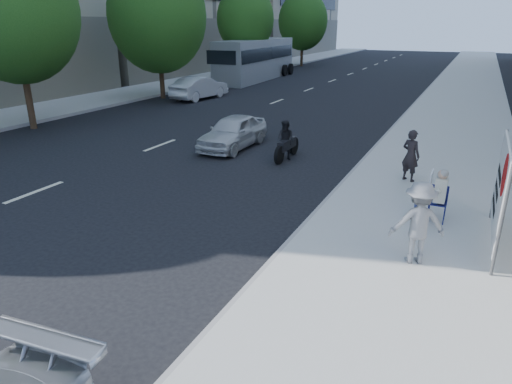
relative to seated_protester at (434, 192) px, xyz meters
The scene contains 15 objects.
ground 6.20m from the seated_protester, 132.41° to the right, with size 160.00×160.00×0.00m, color black.
near_sidewalk 15.49m from the seated_protester, 90.52° to the left, with size 5.00×120.00×0.15m, color #B0AFA5.
far_sidewalk 26.01m from the seated_protester, 143.49° to the left, with size 4.50×120.00×0.15m, color #B0AFA5.
tree_far_b 18.67m from the seated_protester, 169.01° to the left, with size 5.40×5.40×8.24m.
tree_far_c 22.73m from the seated_protester, 142.95° to the left, with size 6.00×6.00×8.47m.
tree_far_d 31.35m from the seated_protester, 125.01° to the left, with size 4.80×4.80×7.65m.
tree_far_e 43.49m from the seated_protester, 114.33° to the left, with size 5.40×5.40×7.89m.
seated_protester is the anchor object (origin of this frame).
jogger 2.31m from the seated_protester, 92.42° to the right, with size 1.08×0.62×1.67m, color gray.
pedestrian_woman 2.96m from the seated_protester, 108.41° to the left, with size 0.57×0.37×1.56m, color black.
protest_banner 1.59m from the seated_protester, 30.26° to the right, with size 0.08×3.06×2.20m.
white_sedan_near 8.97m from the seated_protester, 150.46° to the left, with size 1.50×3.73×1.27m, color silver.
white_sedan_mid 21.13m from the seated_protester, 137.40° to the left, with size 1.51×4.32×1.42m, color silver.
motorcycle 6.53m from the seated_protester, 144.49° to the left, with size 0.70×2.04×1.42m.
bus 30.74m from the seated_protester, 123.44° to the left, with size 3.20×12.17×3.30m.
Camera 1 is at (4.68, -6.44, 4.64)m, focal length 32.00 mm.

